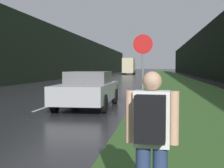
% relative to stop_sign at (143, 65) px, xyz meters
% --- Properties ---
extents(grass_verge, '(6.00, 240.00, 0.02)m').
position_rel_stop_sign_xyz_m(grass_verge, '(2.44, 28.35, -1.71)').
color(grass_verge, '#386028').
rests_on(grass_verge, ground_plane).
extents(lane_stripe_c, '(0.12, 3.00, 0.01)m').
position_rel_stop_sign_xyz_m(lane_stripe_c, '(-4.04, 1.47, -1.71)').
color(lane_stripe_c, silver).
rests_on(lane_stripe_c, ground_plane).
extents(lane_stripe_d, '(0.12, 3.00, 0.01)m').
position_rel_stop_sign_xyz_m(lane_stripe_d, '(-4.04, 8.47, -1.71)').
color(lane_stripe_d, silver).
rests_on(lane_stripe_d, ground_plane).
extents(treeline_far_side, '(2.00, 140.00, 7.01)m').
position_rel_stop_sign_xyz_m(treeline_far_side, '(-13.52, 38.35, 1.79)').
color(treeline_far_side, black).
rests_on(treeline_far_side, ground_plane).
extents(treeline_near_side, '(2.00, 140.00, 7.62)m').
position_rel_stop_sign_xyz_m(treeline_near_side, '(8.44, 38.35, 2.09)').
color(treeline_near_side, black).
rests_on(treeline_near_side, ground_plane).
extents(stop_sign, '(0.68, 0.07, 2.79)m').
position_rel_stop_sign_xyz_m(stop_sign, '(0.00, 0.00, 0.00)').
color(stop_sign, slate).
rests_on(stop_sign, ground_plane).
extents(hitchhiker_with_backpack, '(0.56, 0.42, 1.61)m').
position_rel_stop_sign_xyz_m(hitchhiker_with_backpack, '(0.43, -7.72, -0.79)').
color(hitchhiker_with_backpack, navy).
rests_on(hitchhiker_with_backpack, ground_plane).
extents(car_passing_near, '(2.03, 4.74, 1.47)m').
position_rel_stop_sign_xyz_m(car_passing_near, '(-2.30, 1.54, -0.97)').
color(car_passing_near, '#9E9EA3').
rests_on(car_passing_near, ground_plane).
extents(delivery_truck, '(2.60, 7.23, 3.67)m').
position_rel_stop_sign_xyz_m(delivery_truck, '(-5.78, 59.81, 0.19)').
color(delivery_truck, '#6E684F').
rests_on(delivery_truck, ground_plane).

